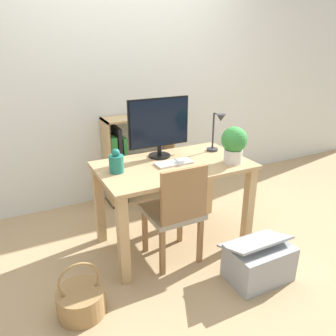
{
  "coord_description": "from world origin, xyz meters",
  "views": [
    {
      "loc": [
        -1.14,
        -2.15,
        1.64
      ],
      "look_at": [
        0.0,
        0.1,
        0.65
      ],
      "focal_mm": 35.0,
      "sensor_mm": 36.0,
      "label": 1
    }
  ],
  "objects_px": {
    "vase": "(116,163)",
    "bookshelf": "(128,163)",
    "monitor": "(159,125)",
    "basket": "(81,300)",
    "keyboard": "(174,163)",
    "desk_lamp": "(217,129)",
    "potted_plant": "(234,143)",
    "storage_box": "(259,261)",
    "chair": "(176,210)"
  },
  "relations": [
    {
      "from": "keyboard",
      "to": "desk_lamp",
      "type": "relative_size",
      "value": 0.87
    },
    {
      "from": "desk_lamp",
      "to": "storage_box",
      "type": "relative_size",
      "value": 0.75
    },
    {
      "from": "monitor",
      "to": "keyboard",
      "type": "bearing_deg",
      "value": -82.09
    },
    {
      "from": "keyboard",
      "to": "basket",
      "type": "distance_m",
      "value": 1.19
    },
    {
      "from": "vase",
      "to": "keyboard",
      "type": "bearing_deg",
      "value": -5.09
    },
    {
      "from": "vase",
      "to": "bookshelf",
      "type": "xyz_separation_m",
      "value": [
        0.41,
        0.9,
        -0.37
      ]
    },
    {
      "from": "vase",
      "to": "monitor",
      "type": "bearing_deg",
      "value": 21.74
    },
    {
      "from": "monitor",
      "to": "chair",
      "type": "height_order",
      "value": "monitor"
    },
    {
      "from": "monitor",
      "to": "basket",
      "type": "xyz_separation_m",
      "value": [
        -0.87,
        -0.66,
        -0.9
      ]
    },
    {
      "from": "vase",
      "to": "basket",
      "type": "relative_size",
      "value": 0.48
    },
    {
      "from": "desk_lamp",
      "to": "storage_box",
      "type": "bearing_deg",
      "value": -99.53
    },
    {
      "from": "monitor",
      "to": "desk_lamp",
      "type": "relative_size",
      "value": 1.54
    },
    {
      "from": "chair",
      "to": "bookshelf",
      "type": "xyz_separation_m",
      "value": [
        0.06,
        1.18,
        -0.02
      ]
    },
    {
      "from": "monitor",
      "to": "basket",
      "type": "relative_size",
      "value": 1.4
    },
    {
      "from": "desk_lamp",
      "to": "potted_plant",
      "type": "height_order",
      "value": "desk_lamp"
    },
    {
      "from": "monitor",
      "to": "potted_plant",
      "type": "xyz_separation_m",
      "value": [
        0.46,
        -0.4,
        -0.11
      ]
    },
    {
      "from": "desk_lamp",
      "to": "bookshelf",
      "type": "height_order",
      "value": "desk_lamp"
    },
    {
      "from": "potted_plant",
      "to": "storage_box",
      "type": "height_order",
      "value": "potted_plant"
    },
    {
      "from": "monitor",
      "to": "desk_lamp",
      "type": "distance_m",
      "value": 0.51
    },
    {
      "from": "bookshelf",
      "to": "basket",
      "type": "xyz_separation_m",
      "value": [
        -0.85,
        -1.38,
        -0.33
      ]
    },
    {
      "from": "monitor",
      "to": "bookshelf",
      "type": "height_order",
      "value": "monitor"
    },
    {
      "from": "basket",
      "to": "keyboard",
      "type": "bearing_deg",
      "value": 26.19
    },
    {
      "from": "basket",
      "to": "monitor",
      "type": "bearing_deg",
      "value": 37.03
    },
    {
      "from": "chair",
      "to": "keyboard",
      "type": "bearing_deg",
      "value": 63.32
    },
    {
      "from": "chair",
      "to": "basket",
      "type": "distance_m",
      "value": 0.89
    },
    {
      "from": "desk_lamp",
      "to": "chair",
      "type": "xyz_separation_m",
      "value": [
        -0.57,
        -0.33,
        -0.48
      ]
    },
    {
      "from": "keyboard",
      "to": "bookshelf",
      "type": "height_order",
      "value": "bookshelf"
    },
    {
      "from": "vase",
      "to": "chair",
      "type": "relative_size",
      "value": 0.22
    },
    {
      "from": "chair",
      "to": "basket",
      "type": "xyz_separation_m",
      "value": [
        -0.79,
        -0.2,
        -0.35
      ]
    },
    {
      "from": "chair",
      "to": "monitor",
      "type": "bearing_deg",
      "value": 77.99
    },
    {
      "from": "keyboard",
      "to": "potted_plant",
      "type": "relative_size",
      "value": 1.02
    },
    {
      "from": "keyboard",
      "to": "desk_lamp",
      "type": "distance_m",
      "value": 0.51
    },
    {
      "from": "desk_lamp",
      "to": "chair",
      "type": "height_order",
      "value": "desk_lamp"
    },
    {
      "from": "basket",
      "to": "potted_plant",
      "type": "bearing_deg",
      "value": 10.9
    },
    {
      "from": "monitor",
      "to": "basket",
      "type": "height_order",
      "value": "monitor"
    },
    {
      "from": "potted_plant",
      "to": "basket",
      "type": "relative_size",
      "value": 0.77
    },
    {
      "from": "vase",
      "to": "potted_plant",
      "type": "relative_size",
      "value": 0.62
    },
    {
      "from": "basket",
      "to": "bookshelf",
      "type": "bearing_deg",
      "value": 58.45
    },
    {
      "from": "monitor",
      "to": "vase",
      "type": "bearing_deg",
      "value": -158.26
    },
    {
      "from": "potted_plant",
      "to": "bookshelf",
      "type": "xyz_separation_m",
      "value": [
        -0.48,
        1.12,
        -0.46
      ]
    },
    {
      "from": "basket",
      "to": "storage_box",
      "type": "distance_m",
      "value": 1.26
    },
    {
      "from": "monitor",
      "to": "vase",
      "type": "relative_size",
      "value": 2.93
    },
    {
      "from": "chair",
      "to": "basket",
      "type": "relative_size",
      "value": 2.18
    },
    {
      "from": "desk_lamp",
      "to": "monitor",
      "type": "bearing_deg",
      "value": 165.5
    },
    {
      "from": "monitor",
      "to": "bookshelf",
      "type": "bearing_deg",
      "value": 91.89
    },
    {
      "from": "vase",
      "to": "chair",
      "type": "xyz_separation_m",
      "value": [
        0.35,
        -0.29,
        -0.35
      ]
    },
    {
      "from": "storage_box",
      "to": "monitor",
      "type": "bearing_deg",
      "value": 111.46
    },
    {
      "from": "vase",
      "to": "chair",
      "type": "distance_m",
      "value": 0.57
    },
    {
      "from": "monitor",
      "to": "basket",
      "type": "bearing_deg",
      "value": -142.97
    },
    {
      "from": "monitor",
      "to": "desk_lamp",
      "type": "bearing_deg",
      "value": -14.5
    }
  ]
}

